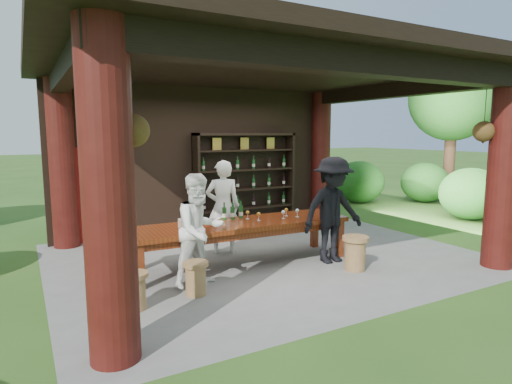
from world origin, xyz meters
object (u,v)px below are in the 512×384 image
stool_near_right (355,252)px  stool_far_left (134,290)px  tasting_table (241,228)px  napkin_basket (187,223)px  guest_woman (200,230)px  stool_near_left (196,277)px  wine_shelf (246,180)px  host (223,207)px  guest_man (333,210)px

stool_near_right → stool_far_left: stool_near_right is taller
tasting_table → napkin_basket: bearing=177.7°
stool_far_left → napkin_basket: bearing=43.9°
guest_woman → napkin_basket: bearing=73.2°
stool_near_right → napkin_basket: size_ratio=2.18×
tasting_table → stool_near_left: bearing=-141.5°
wine_shelf → guest_woman: (-2.46, -3.26, -0.30)m
stool_far_left → guest_woman: guest_woman is taller
napkin_basket → stool_far_left: bearing=-136.1°
stool_near_left → guest_woman: size_ratio=0.28×
tasting_table → stool_far_left: (-2.06, -1.04, -0.38)m
stool_near_right → guest_woman: bearing=166.9°
stool_near_right → stool_far_left: bearing=177.8°
napkin_basket → wine_shelf: bearing=47.3°
stool_near_left → guest_woman: 0.71m
host → napkin_basket: bearing=55.2°
tasting_table → guest_man: bearing=-23.0°
stool_near_left → napkin_basket: size_ratio=1.83×
stool_near_left → wine_shelf: bearing=53.6°
tasting_table → stool_near_right: tasting_table is taller
stool_far_left → guest_woman: size_ratio=0.29×
guest_man → napkin_basket: (-2.42, 0.66, -0.11)m
stool_near_right → stool_far_left: (-3.59, 0.14, -0.04)m
wine_shelf → tasting_table: bearing=-119.0°
tasting_table → host: bearing=87.4°
tasting_table → stool_far_left: tasting_table is taller
stool_far_left → guest_woman: (1.08, 0.44, 0.58)m
guest_woman → napkin_basket: (0.04, 0.63, -0.02)m
guest_man → napkin_basket: bearing=165.0°
wine_shelf → guest_woman: 4.09m
stool_near_left → host: host is taller
stool_near_left → guest_man: guest_man is taller
tasting_table → host: (0.04, 0.82, 0.24)m
wine_shelf → tasting_table: size_ratio=0.66×
stool_near_right → napkin_basket: bearing=153.8°
tasting_table → guest_woman: (-0.98, -0.59, 0.20)m
wine_shelf → stool_near_left: size_ratio=5.39×
wine_shelf → tasting_table: 3.09m
stool_near_right → napkin_basket: 2.80m
stool_near_left → stool_far_left: 0.88m
stool_near_right → stool_near_left: bearing=175.2°
wine_shelf → guest_woman: bearing=-127.1°
stool_far_left → guest_man: size_ratio=0.26×
host → guest_woman: 1.74m
stool_near_right → guest_woman: size_ratio=0.34×
guest_woman → stool_far_left: bearing=-170.9°
tasting_table → stool_far_left: size_ratio=7.97×
stool_near_left → guest_man: bearing=6.8°
stool_near_left → guest_woman: bearing=59.6°
host → guest_man: guest_man is taller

